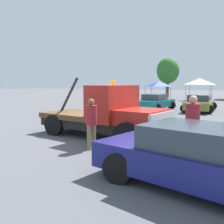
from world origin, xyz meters
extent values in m
plane|color=#545459|center=(0.00, 0.00, 0.00)|extent=(160.00, 160.00, 0.00)
cube|color=black|center=(0.00, 0.00, 0.53)|extent=(5.69, 2.86, 0.35)
cube|color=#B22319|center=(1.93, -0.34, 0.98)|extent=(1.82, 2.07, 0.55)
cube|color=silver|center=(2.72, -0.48, 0.95)|extent=(0.46, 1.93, 0.50)
cube|color=#B22319|center=(0.59, -0.10, 1.42)|extent=(1.55, 2.33, 1.44)
cube|color=brown|center=(-1.34, 0.24, 0.81)|extent=(3.05, 2.60, 0.22)
cylinder|color=black|center=(-1.84, 0.33, 1.70)|extent=(1.19, 0.33, 1.63)
cylinder|color=orange|center=(0.59, -0.10, 2.24)|extent=(0.18, 0.18, 0.20)
cylinder|color=black|center=(2.03, 0.68, 0.44)|extent=(0.88, 0.26, 0.88)
cylinder|color=black|center=(1.67, -1.34, 0.44)|extent=(0.88, 0.26, 0.88)
cylinder|color=black|center=(-1.56, 1.32, 0.44)|extent=(0.88, 0.26, 0.88)
cylinder|color=black|center=(-1.92, -0.70, 0.44)|extent=(0.88, 0.26, 0.88)
cube|color=navy|center=(4.52, -3.74, 0.54)|extent=(5.12, 2.94, 0.60)
cube|color=#333D47|center=(4.29, -3.68, 1.09)|extent=(2.35, 2.06, 0.50)
cylinder|color=black|center=(3.14, -2.50, 0.34)|extent=(0.68, 0.22, 0.68)
cylinder|color=black|center=(2.72, -4.21, 0.34)|extent=(0.68, 0.22, 0.68)
cylinder|color=#847051|center=(4.00, -1.50, 0.45)|extent=(0.17, 0.17, 0.90)
cylinder|color=#847051|center=(3.77, -1.51, 0.45)|extent=(0.17, 0.17, 0.90)
cylinder|color=maroon|center=(3.88, -1.51, 1.26)|extent=(0.41, 0.41, 0.71)
sphere|color=tan|center=(3.88, -1.51, 1.74)|extent=(0.24, 0.24, 0.24)
cylinder|color=#847051|center=(0.68, -2.08, 0.41)|extent=(0.16, 0.16, 0.83)
cylinder|color=#847051|center=(0.73, -1.88, 0.41)|extent=(0.16, 0.16, 0.83)
cylinder|color=maroon|center=(0.71, -1.98, 1.15)|extent=(0.38, 0.38, 0.65)
sphere|color=brown|center=(0.71, -1.98, 1.59)|extent=(0.22, 0.22, 0.22)
cube|color=beige|center=(-4.57, 12.24, 0.54)|extent=(1.97, 4.88, 0.60)
cube|color=#333D47|center=(-4.58, 12.00, 1.09)|extent=(1.67, 2.07, 0.50)
cylinder|color=black|center=(-5.40, 13.91, 0.34)|extent=(0.68, 0.22, 0.68)
cylinder|color=black|center=(-3.65, 13.86, 0.34)|extent=(0.68, 0.22, 0.68)
cylinder|color=black|center=(-5.49, 10.62, 0.34)|extent=(0.68, 0.22, 0.68)
cylinder|color=black|center=(-3.74, 10.57, 0.34)|extent=(0.68, 0.22, 0.68)
cube|color=#196670|center=(-1.00, 11.36, 0.54)|extent=(2.45, 4.48, 0.60)
cube|color=#333D47|center=(-1.04, 11.15, 1.09)|extent=(1.83, 2.01, 0.50)
cylinder|color=black|center=(-1.60, 12.92, 0.34)|extent=(0.68, 0.22, 0.68)
cylinder|color=black|center=(0.07, 12.65, 0.34)|extent=(0.68, 0.22, 0.68)
cylinder|color=black|center=(-2.07, 10.08, 0.34)|extent=(0.68, 0.22, 0.68)
cylinder|color=black|center=(-0.41, 9.80, 0.34)|extent=(0.68, 0.22, 0.68)
cube|color=olive|center=(2.47, 11.79, 0.54)|extent=(1.82, 4.60, 0.60)
cube|color=#333D47|center=(2.47, 11.56, 1.09)|extent=(1.60, 1.93, 0.50)
cylinder|color=black|center=(1.62, 13.35, 0.34)|extent=(0.68, 0.22, 0.68)
cylinder|color=black|center=(3.33, 13.35, 0.34)|extent=(0.68, 0.22, 0.68)
cylinder|color=black|center=(1.61, 10.23, 0.34)|extent=(0.68, 0.22, 0.68)
cylinder|color=black|center=(3.32, 10.22, 0.34)|extent=(0.68, 0.22, 0.68)
cylinder|color=#9E9EA3|center=(-6.10, 23.59, 0.91)|extent=(0.07, 0.07, 1.82)
cylinder|color=#9E9EA3|center=(-3.25, 23.59, 0.91)|extent=(0.07, 0.07, 1.82)
cylinder|color=#9E9EA3|center=(-6.10, 26.44, 0.91)|extent=(0.07, 0.07, 1.82)
cylinder|color=#9E9EA3|center=(-3.25, 26.44, 0.91)|extent=(0.07, 0.07, 1.82)
pyramid|color=#2D4CB7|center=(-4.67, 25.02, 2.17)|extent=(2.85, 2.85, 0.71)
cylinder|color=#9E9EA3|center=(-0.62, 23.30, 1.03)|extent=(0.07, 0.07, 2.07)
cylinder|color=#9E9EA3|center=(2.21, 23.30, 1.03)|extent=(0.07, 0.07, 2.07)
cylinder|color=#9E9EA3|center=(-0.62, 26.14, 1.03)|extent=(0.07, 0.07, 2.07)
cylinder|color=#9E9EA3|center=(2.21, 26.14, 1.03)|extent=(0.07, 0.07, 2.07)
pyramid|color=white|center=(0.80, 24.72, 2.47)|extent=(2.84, 2.84, 0.80)
cylinder|color=brown|center=(-4.71, 30.54, 1.10)|extent=(0.44, 0.44, 2.20)
ellipsoid|color=#2D6B28|center=(-4.71, 30.54, 4.24)|extent=(3.52, 3.52, 4.09)
camera|label=1|loc=(4.96, -9.05, 2.20)|focal=40.00mm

